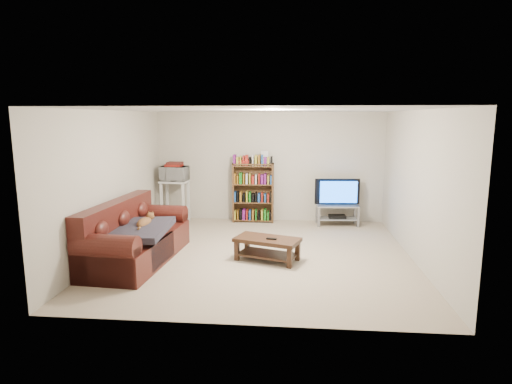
# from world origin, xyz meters

# --- Properties ---
(floor) EXTENTS (5.00, 5.00, 0.00)m
(floor) POSITION_xyz_m (0.00, 0.00, 0.00)
(floor) COLOR #C0AB8E
(floor) RESTS_ON ground
(ceiling) EXTENTS (5.00, 5.00, 0.00)m
(ceiling) POSITION_xyz_m (0.00, 0.00, 2.40)
(ceiling) COLOR white
(ceiling) RESTS_ON ground
(wall_back) EXTENTS (5.00, 0.00, 5.00)m
(wall_back) POSITION_xyz_m (0.00, 2.50, 1.20)
(wall_back) COLOR beige
(wall_back) RESTS_ON ground
(wall_front) EXTENTS (5.00, 0.00, 5.00)m
(wall_front) POSITION_xyz_m (0.00, -2.50, 1.20)
(wall_front) COLOR beige
(wall_front) RESTS_ON ground
(wall_left) EXTENTS (0.00, 5.00, 5.00)m
(wall_left) POSITION_xyz_m (-2.50, 0.00, 1.20)
(wall_left) COLOR beige
(wall_left) RESTS_ON ground
(wall_right) EXTENTS (0.00, 5.00, 5.00)m
(wall_right) POSITION_xyz_m (2.50, 0.00, 1.20)
(wall_right) COLOR beige
(wall_right) RESTS_ON ground
(sofa) EXTENTS (1.13, 2.32, 0.96)m
(sofa) POSITION_xyz_m (-2.01, -0.49, 0.34)
(sofa) COLOR #421611
(sofa) RESTS_ON floor
(blanket) EXTENTS (0.89, 1.14, 0.19)m
(blanket) POSITION_xyz_m (-1.83, -0.66, 0.56)
(blanket) COLOR #2B2833
(blanket) RESTS_ON sofa
(cat) EXTENTS (0.29, 0.63, 0.18)m
(cat) POSITION_xyz_m (-1.82, -0.45, 0.62)
(cat) COLOR brown
(cat) RESTS_ON sofa
(coffee_table) EXTENTS (1.13, 0.81, 0.37)m
(coffee_table) POSITION_xyz_m (0.14, -0.28, 0.26)
(coffee_table) COLOR #341E12
(coffee_table) RESTS_ON floor
(remote) EXTENTS (0.17, 0.08, 0.02)m
(remote) POSITION_xyz_m (0.22, -0.36, 0.38)
(remote) COLOR black
(remote) RESTS_ON coffee_table
(tv_stand) EXTENTS (0.91, 0.46, 0.44)m
(tv_stand) POSITION_xyz_m (1.49, 2.13, 0.30)
(tv_stand) COLOR #999EA3
(tv_stand) RESTS_ON floor
(television) EXTENTS (0.96, 0.19, 0.55)m
(television) POSITION_xyz_m (1.49, 2.13, 0.72)
(television) COLOR black
(television) RESTS_ON tv_stand
(dvd_player) EXTENTS (0.37, 0.27, 0.06)m
(dvd_player) POSITION_xyz_m (1.49, 2.13, 0.19)
(dvd_player) COLOR black
(dvd_player) RESTS_ON tv_stand
(bookshelf) EXTENTS (0.91, 0.30, 1.30)m
(bookshelf) POSITION_xyz_m (-0.33, 2.30, 0.67)
(bookshelf) COLOR #4E321B
(bookshelf) RESTS_ON floor
(shelf_clutter) EXTENTS (0.66, 0.21, 0.28)m
(shelf_clutter) POSITION_xyz_m (-0.24, 2.32, 1.40)
(shelf_clutter) COLOR silver
(shelf_clutter) RESTS_ON bookshelf
(microwave_stand) EXTENTS (0.61, 0.47, 0.92)m
(microwave_stand) POSITION_xyz_m (-2.04, 2.12, 0.59)
(microwave_stand) COLOR silver
(microwave_stand) RESTS_ON floor
(microwave) EXTENTS (0.60, 0.44, 0.31)m
(microwave) POSITION_xyz_m (-2.04, 2.12, 1.08)
(microwave) COLOR silver
(microwave) RESTS_ON microwave_stand
(game_boxes) EXTENTS (0.36, 0.32, 0.05)m
(game_boxes) POSITION_xyz_m (-2.04, 2.12, 1.26)
(game_boxes) COLOR maroon
(game_boxes) RESTS_ON microwave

